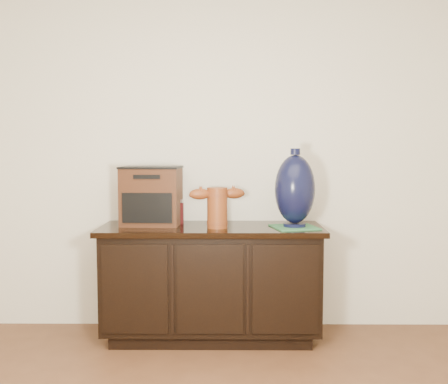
{
  "coord_description": "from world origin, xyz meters",
  "views": [
    {
      "loc": [
        0.11,
        -1.19,
        1.27
      ],
      "look_at": [
        0.08,
        2.18,
        0.99
      ],
      "focal_mm": 42.0,
      "sensor_mm": 36.0,
      "label": 1
    }
  ],
  "objects_px": {
    "terracotta_vessel": "(217,205)",
    "lamp_base": "(295,190)",
    "spray_can": "(179,212)",
    "tv_radio": "(152,196)",
    "sideboard": "(211,281)"
  },
  "relations": [
    {
      "from": "sideboard",
      "to": "tv_radio",
      "type": "distance_m",
      "value": 0.7
    },
    {
      "from": "sideboard",
      "to": "terracotta_vessel",
      "type": "xyz_separation_m",
      "value": [
        0.04,
        -0.07,
        0.52
      ]
    },
    {
      "from": "tv_radio",
      "to": "spray_can",
      "type": "distance_m",
      "value": 0.22
    },
    {
      "from": "sideboard",
      "to": "lamp_base",
      "type": "bearing_deg",
      "value": -5.9
    },
    {
      "from": "tv_radio",
      "to": "lamp_base",
      "type": "xyz_separation_m",
      "value": [
        0.94,
        -0.13,
        0.05
      ]
    },
    {
      "from": "spray_can",
      "to": "sideboard",
      "type": "bearing_deg",
      "value": -29.48
    },
    {
      "from": "spray_can",
      "to": "terracotta_vessel",
      "type": "bearing_deg",
      "value": -36.72
    },
    {
      "from": "tv_radio",
      "to": "lamp_base",
      "type": "distance_m",
      "value": 0.96
    },
    {
      "from": "sideboard",
      "to": "tv_radio",
      "type": "relative_size",
      "value": 3.59
    },
    {
      "from": "terracotta_vessel",
      "to": "lamp_base",
      "type": "bearing_deg",
      "value": -13.92
    },
    {
      "from": "terracotta_vessel",
      "to": "spray_can",
      "type": "relative_size",
      "value": 2.2
    },
    {
      "from": "terracotta_vessel",
      "to": "tv_radio",
      "type": "bearing_deg",
      "value": 146.02
    },
    {
      "from": "tv_radio",
      "to": "spray_can",
      "type": "relative_size",
      "value": 2.42
    },
    {
      "from": "tv_radio",
      "to": "lamp_base",
      "type": "bearing_deg",
      "value": -4.86
    },
    {
      "from": "lamp_base",
      "to": "tv_radio",
      "type": "bearing_deg",
      "value": 171.99
    }
  ]
}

